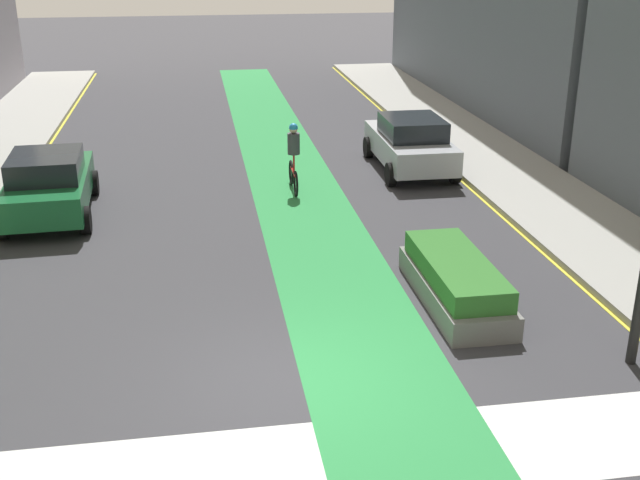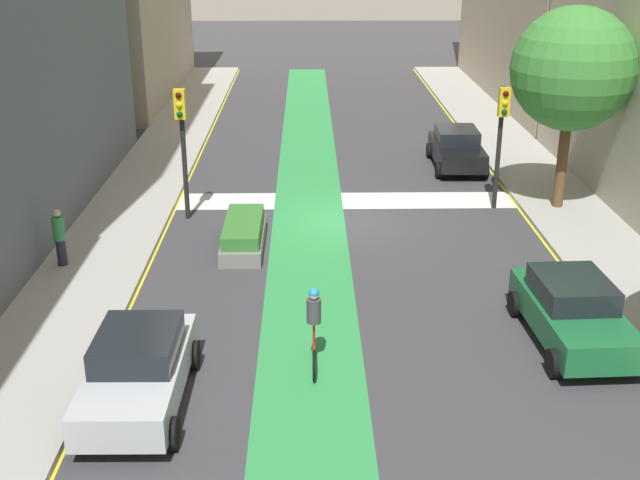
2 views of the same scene
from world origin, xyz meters
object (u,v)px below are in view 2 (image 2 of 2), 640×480
object	(u,v)px
traffic_signal_near_right	(182,129)
car_black_left_near	(457,148)
car_green_left_far	(572,311)
street_tree_near	(573,69)
median_planter	(243,234)
cyclist_in_lane	(314,326)
traffic_signal_near_left	(502,125)
car_silver_right_far	(138,369)
pedestrian_sidewalk_right_a	(60,237)

from	to	relation	value
traffic_signal_near_right	car_black_left_near	size ratio (longest dim) A/B	1.03
car_green_left_far	street_tree_near	xyz separation A→B (m)	(-2.47, -9.35, 4.03)
car_green_left_far	median_planter	xyz separation A→B (m)	(8.12, -6.15, -0.40)
cyclist_in_lane	car_green_left_far	bearing A→B (deg)	-170.79
car_green_left_far	cyclist_in_lane	size ratio (longest dim) A/B	2.30
traffic_signal_near_left	car_silver_right_far	xyz separation A→B (m)	(9.96, 11.99, -2.16)
pedestrian_sidewalk_right_a	traffic_signal_near_left	bearing A→B (deg)	-159.55
traffic_signal_near_right	car_silver_right_far	xyz separation A→B (m)	(-0.56, 11.11, -2.27)
street_tree_near	median_planter	bearing A→B (deg)	16.81
car_black_left_near	traffic_signal_near_left	bearing A→B (deg)	95.17
traffic_signal_near_left	median_planter	distance (m)	9.46
traffic_signal_near_left	street_tree_near	bearing A→B (deg)	175.62
traffic_signal_near_left	car_green_left_far	xyz separation A→B (m)	(0.34, 9.51, -2.16)
traffic_signal_near_left	car_silver_right_far	distance (m)	15.74
traffic_signal_near_left	cyclist_in_lane	distance (m)	12.44
car_black_left_near	median_planter	bearing A→B (deg)	46.69
traffic_signal_near_left	car_black_left_near	world-z (taller)	traffic_signal_near_left
car_silver_right_far	cyclist_in_lane	size ratio (longest dim) A/B	2.27
traffic_signal_near_right	traffic_signal_near_left	world-z (taller)	traffic_signal_near_right
car_silver_right_far	cyclist_in_lane	bearing A→B (deg)	-157.34
traffic_signal_near_left	traffic_signal_near_right	bearing A→B (deg)	4.77
traffic_signal_near_right	car_silver_right_far	distance (m)	11.35
car_green_left_far	traffic_signal_near_right	bearing A→B (deg)	-40.28
traffic_signal_near_right	car_black_left_near	xyz separation A→B (m)	(-10.06, -6.00, -2.27)
pedestrian_sidewalk_right_a	median_planter	size ratio (longest dim) A/B	0.48
cyclist_in_lane	street_tree_near	xyz separation A→B (m)	(-8.51, -10.33, 3.86)
car_black_left_near	cyclist_in_lane	xyz separation A→B (m)	(5.92, 15.62, 0.17)
traffic_signal_near_left	car_black_left_near	distance (m)	5.58
cyclist_in_lane	median_planter	distance (m)	7.45
car_silver_right_far	pedestrian_sidewalk_right_a	bearing A→B (deg)	-63.04
car_black_left_near	cyclist_in_lane	distance (m)	16.70
traffic_signal_near_right	median_planter	xyz separation A→B (m)	(-2.06, 2.48, -2.66)
pedestrian_sidewalk_right_a	median_planter	distance (m)	5.34
traffic_signal_near_left	car_green_left_far	size ratio (longest dim) A/B	0.99
car_green_left_far	pedestrian_sidewalk_right_a	bearing A→B (deg)	-18.79
cyclist_in_lane	pedestrian_sidewalk_right_a	bearing A→B (deg)	-37.49
car_black_left_near	car_silver_right_far	world-z (taller)	same
traffic_signal_near_left	cyclist_in_lane	xyz separation A→B (m)	(6.38, 10.49, -1.99)
pedestrian_sidewalk_right_a	street_tree_near	xyz separation A→B (m)	(-15.62, -4.87, 3.83)
cyclist_in_lane	car_silver_right_far	bearing A→B (deg)	22.66
traffic_signal_near_right	car_green_left_far	distance (m)	13.54
pedestrian_sidewalk_right_a	cyclist_in_lane	bearing A→B (deg)	142.51
traffic_signal_near_right	traffic_signal_near_left	size ratio (longest dim) A/B	1.04
car_silver_right_far	car_black_left_near	bearing A→B (deg)	-119.04
car_black_left_near	street_tree_near	xyz separation A→B (m)	(-2.59, 5.29, 4.03)
car_silver_right_far	cyclist_in_lane	distance (m)	3.88
cyclist_in_lane	traffic_signal_near_left	bearing A→B (deg)	-121.32
car_black_left_near	median_planter	size ratio (longest dim) A/B	1.22
car_black_left_near	street_tree_near	bearing A→B (deg)	116.06
cyclist_in_lane	pedestrian_sidewalk_right_a	xyz separation A→B (m)	(7.12, -5.46, 0.03)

